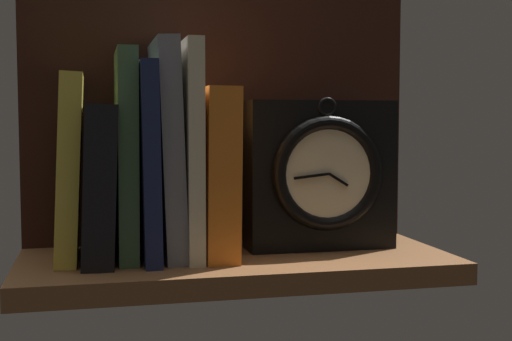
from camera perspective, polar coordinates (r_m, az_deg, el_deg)
ground_plane at (r=84.77cm, az=-1.62°, el=-7.79°), size 51.46×22.56×2.50cm
back_panel at (r=93.43cm, az=-2.98°, el=5.24°), size 51.46×1.20×36.13cm
book_yellow_seinlanguage at (r=83.08cm, az=-15.09°, el=0.21°), size 3.48×12.13×21.65cm
book_black_skeptic at (r=83.17cm, az=-12.81°, el=-0.97°), size 4.23×16.40×18.15cm
book_green_romantic at (r=83.04cm, az=-10.65°, el=1.27°), size 2.40×13.04×24.44cm
book_navy_bierce at (r=83.23cm, az=-9.00°, el=0.76°), size 2.19×16.89×22.90cm
book_gray_chess at (r=83.38cm, az=-7.31°, el=1.74°), size 3.30×14.26×25.71cm
book_cream_twain at (r=83.67cm, az=-5.64°, el=1.70°), size 1.94×15.68×25.48cm
book_orange_pandolfini at (r=84.30cm, az=-3.54°, el=-0.10°), size 4.03×16.19×20.13cm
framed_clock at (r=87.77cm, az=5.35°, el=-0.33°), size 18.75×7.07×19.10cm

